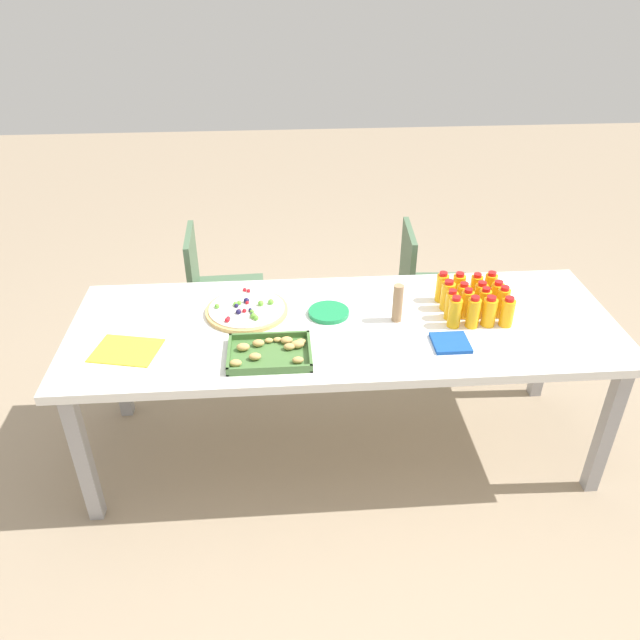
% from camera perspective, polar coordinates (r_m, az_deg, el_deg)
% --- Properties ---
extents(ground_plane, '(12.00, 12.00, 0.00)m').
position_cam_1_polar(ground_plane, '(3.15, 2.01, -11.62)').
color(ground_plane, gray).
extents(party_table, '(2.40, 0.85, 0.73)m').
position_cam_1_polar(party_table, '(2.73, 2.27, -1.36)').
color(party_table, white).
rests_on(party_table, ground_plane).
extents(chair_near_left, '(0.43, 0.43, 0.83)m').
position_cam_1_polar(chair_near_left, '(3.55, 9.82, 3.31)').
color(chair_near_left, '#4C6B4C').
rests_on(chair_near_left, ground_plane).
extents(chair_near_right, '(0.42, 0.42, 0.83)m').
position_cam_1_polar(chair_near_right, '(3.51, -9.63, 3.02)').
color(chair_near_right, '#4C6B4C').
rests_on(chair_near_right, ground_plane).
extents(juice_bottle_0, '(0.06, 0.06, 0.14)m').
position_cam_1_polar(juice_bottle_0, '(2.96, 15.47, 2.99)').
color(juice_bottle_0, '#F9AF14').
rests_on(juice_bottle_0, party_table).
extents(juice_bottle_1, '(0.05, 0.05, 0.14)m').
position_cam_1_polar(juice_bottle_1, '(2.93, 14.22, 2.90)').
color(juice_bottle_1, '#FBAD14').
rests_on(juice_bottle_1, party_table).
extents(juice_bottle_2, '(0.06, 0.06, 0.14)m').
position_cam_1_polar(juice_bottle_2, '(2.91, 12.69, 2.94)').
color(juice_bottle_2, '#F9AF14').
rests_on(juice_bottle_2, party_table).
extents(juice_bottle_3, '(0.06, 0.06, 0.15)m').
position_cam_1_polar(juice_bottle_3, '(2.89, 11.22, 2.98)').
color(juice_bottle_3, '#FAAE14').
rests_on(juice_bottle_3, party_table).
extents(juice_bottle_4, '(0.06, 0.06, 0.13)m').
position_cam_1_polar(juice_bottle_4, '(2.90, 16.04, 2.22)').
color(juice_bottle_4, '#FAAB14').
rests_on(juice_bottle_4, party_table).
extents(juice_bottle_5, '(0.06, 0.06, 0.13)m').
position_cam_1_polar(juice_bottle_5, '(2.87, 14.63, 2.16)').
color(juice_bottle_5, '#F9AA14').
rests_on(juice_bottle_5, party_table).
extents(juice_bottle_6, '(0.06, 0.06, 0.13)m').
position_cam_1_polar(juice_bottle_6, '(2.85, 13.07, 2.10)').
color(juice_bottle_6, '#FAAE14').
rests_on(juice_bottle_6, party_table).
extents(juice_bottle_7, '(0.06, 0.06, 0.14)m').
position_cam_1_polar(juice_bottle_7, '(2.83, 11.72, 2.22)').
color(juice_bottle_7, '#FAAF14').
rests_on(juice_bottle_7, party_table).
extents(juice_bottle_8, '(0.05, 0.05, 0.15)m').
position_cam_1_polar(juice_bottle_8, '(2.83, 16.55, 1.58)').
color(juice_bottle_8, '#FAAD14').
rests_on(juice_bottle_8, party_table).
extents(juice_bottle_9, '(0.05, 0.05, 0.14)m').
position_cam_1_polar(juice_bottle_9, '(2.81, 14.95, 1.54)').
color(juice_bottle_9, '#F9AB14').
rests_on(juice_bottle_9, party_table).
extents(juice_bottle_10, '(0.05, 0.05, 0.14)m').
position_cam_1_polar(juice_bottle_10, '(2.79, 13.42, 1.47)').
color(juice_bottle_10, '#F9AB14').
rests_on(juice_bottle_10, party_table).
extents(juice_bottle_11, '(0.05, 0.05, 0.14)m').
position_cam_1_polar(juice_bottle_11, '(2.76, 12.04, 1.36)').
color(juice_bottle_11, '#FBAE14').
rests_on(juice_bottle_11, party_table).
extents(juice_bottle_12, '(0.06, 0.06, 0.14)m').
position_cam_1_polar(juice_bottle_12, '(2.78, 16.94, 0.69)').
color(juice_bottle_12, '#FAAB14').
rests_on(juice_bottle_12, party_table).
extents(juice_bottle_13, '(0.06, 0.06, 0.14)m').
position_cam_1_polar(juice_bottle_13, '(2.75, 15.40, 0.74)').
color(juice_bottle_13, '#FAAC14').
rests_on(juice_bottle_13, party_table).
extents(juice_bottle_14, '(0.06, 0.06, 0.15)m').
position_cam_1_polar(juice_bottle_14, '(2.72, 14.00, 0.68)').
color(juice_bottle_14, '#FAAB14').
rests_on(juice_bottle_14, party_table).
extents(juice_bottle_15, '(0.06, 0.06, 0.15)m').
position_cam_1_polar(juice_bottle_15, '(2.71, 12.36, 0.70)').
color(juice_bottle_15, '#F9AE14').
rests_on(juice_bottle_15, party_table).
extents(fruit_pizza, '(0.37, 0.37, 0.05)m').
position_cam_1_polar(fruit_pizza, '(2.79, -6.79, 0.94)').
color(fruit_pizza, tan).
rests_on(fruit_pizza, party_table).
extents(snack_tray, '(0.34, 0.25, 0.04)m').
position_cam_1_polar(snack_tray, '(2.50, -4.61, -3.00)').
color(snack_tray, '#477238').
rests_on(snack_tray, party_table).
extents(plate_stack, '(0.18, 0.18, 0.02)m').
position_cam_1_polar(plate_stack, '(2.76, 0.81, 0.71)').
color(plate_stack, '#1E8C4C').
rests_on(plate_stack, party_table).
extents(napkin_stack, '(0.15, 0.15, 0.02)m').
position_cam_1_polar(napkin_stack, '(2.61, 11.99, -2.08)').
color(napkin_stack, '#194CA5').
rests_on(napkin_stack, party_table).
extents(cardboard_tube, '(0.04, 0.04, 0.17)m').
position_cam_1_polar(cardboard_tube, '(2.70, 7.20, 1.56)').
color(cardboard_tube, '#9E7A56').
rests_on(cardboard_tube, party_table).
extents(paper_folder, '(0.30, 0.25, 0.01)m').
position_cam_1_polar(paper_folder, '(2.64, -17.49, -2.70)').
color(paper_folder, yellow).
rests_on(paper_folder, party_table).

